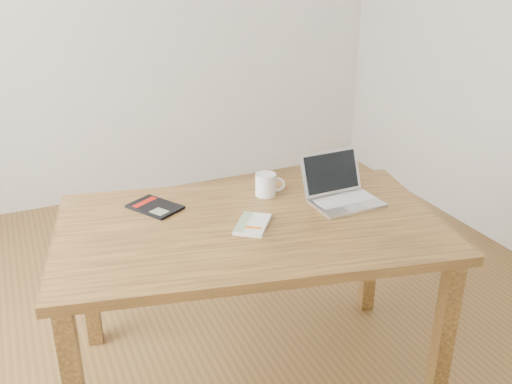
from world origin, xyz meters
name	(u,v)px	position (x,y,z in m)	size (l,w,h in m)	color
room	(193,63)	(-0.07, 0.00, 1.36)	(4.04, 4.04, 2.70)	brown
desk	(251,243)	(0.08, -0.20, 0.66)	(1.66, 1.16, 0.75)	brown
white_guidebook	(252,224)	(0.07, -0.23, 0.76)	(0.20, 0.22, 0.02)	beige
black_guidebook	(155,207)	(-0.23, 0.09, 0.76)	(0.23, 0.26, 0.01)	black
laptop	(341,191)	(0.52, -0.16, 0.79)	(0.29, 0.27, 0.19)	silver
coffee_mug	(266,184)	(0.25, 0.02, 0.80)	(0.13, 0.09, 0.10)	white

